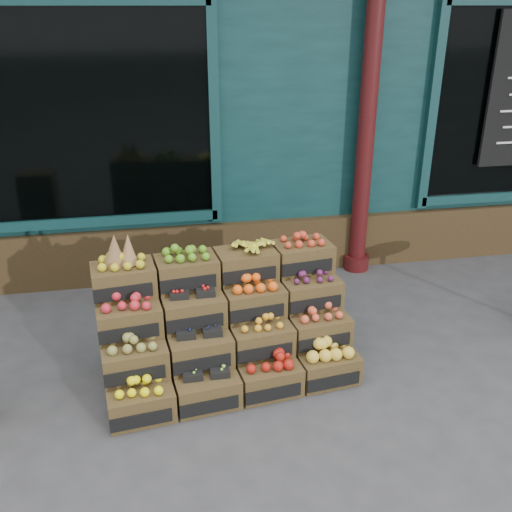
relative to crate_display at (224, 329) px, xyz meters
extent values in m
plane|color=#3B3B3D|center=(0.52, -0.39, -0.37)|extent=(60.00, 60.00, 0.00)
cube|color=#0E3132|center=(0.52, 4.81, 2.03)|extent=(12.00, 6.00, 4.80)
cube|color=#0E3132|center=(0.52, 1.86, 1.13)|extent=(12.00, 0.12, 3.00)
cube|color=#382916|center=(0.52, 1.79, -0.07)|extent=(12.00, 0.18, 0.60)
cube|color=black|center=(-1.08, 1.79, 1.38)|extent=(2.40, 0.06, 2.00)
cylinder|color=#3D0E0F|center=(1.72, 1.66, 1.23)|extent=(0.18, 0.18, 3.20)
cube|color=#4A391D|center=(-0.67, -0.48, -0.26)|extent=(0.50, 0.38, 0.23)
cube|color=black|center=(-0.65, -0.65, -0.28)|extent=(0.43, 0.07, 0.11)
cube|color=#FFF00B|center=(-0.67, -0.48, -0.10)|extent=(0.40, 0.29, 0.08)
cube|color=#4A391D|center=(-0.19, -0.42, -0.26)|extent=(0.50, 0.38, 0.23)
cube|color=black|center=(-0.17, -0.59, -0.28)|extent=(0.43, 0.07, 0.11)
cube|color=#7FC640|center=(-0.19, -0.42, -0.13)|extent=(0.40, 0.29, 0.03)
cube|color=#4A391D|center=(0.29, -0.36, -0.26)|extent=(0.50, 0.38, 0.23)
cube|color=black|center=(0.31, -0.53, -0.28)|extent=(0.43, 0.07, 0.11)
cube|color=#A4180F|center=(0.29, -0.36, -0.10)|extent=(0.40, 0.29, 0.09)
cube|color=#4A391D|center=(0.78, -0.30, -0.26)|extent=(0.50, 0.38, 0.23)
cube|color=black|center=(0.80, -0.47, -0.28)|extent=(0.43, 0.07, 0.11)
cube|color=gold|center=(0.78, -0.30, -0.09)|extent=(0.40, 0.29, 0.11)
cube|color=#4A391D|center=(-0.70, -0.28, -0.02)|extent=(0.50, 0.38, 0.23)
cube|color=black|center=(-0.68, -0.45, -0.05)|extent=(0.43, 0.07, 0.11)
cube|color=olive|center=(-0.70, -0.28, 0.13)|extent=(0.40, 0.29, 0.08)
cube|color=#4A391D|center=(-0.21, -0.22, -0.02)|extent=(0.50, 0.38, 0.23)
cube|color=black|center=(-0.19, -0.39, -0.05)|extent=(0.43, 0.07, 0.11)
cube|color=black|center=(-0.21, -0.22, 0.11)|extent=(0.40, 0.29, 0.03)
cube|color=#4A391D|center=(0.27, -0.16, -0.02)|extent=(0.50, 0.38, 0.23)
cube|color=black|center=(0.29, -0.33, -0.05)|extent=(0.43, 0.07, 0.11)
cube|color=orange|center=(0.27, -0.16, 0.13)|extent=(0.40, 0.29, 0.06)
cube|color=#4A391D|center=(0.75, -0.10, -0.02)|extent=(0.50, 0.38, 0.23)
cube|color=black|center=(0.77, -0.27, -0.05)|extent=(0.43, 0.07, 0.11)
cube|color=#D54F30|center=(0.75, -0.10, 0.13)|extent=(0.40, 0.29, 0.08)
cube|color=#4A391D|center=(-0.72, -0.08, 0.21)|extent=(0.50, 0.38, 0.23)
cube|color=black|center=(-0.70, -0.26, 0.19)|extent=(0.43, 0.07, 0.11)
cube|color=red|center=(-0.72, -0.08, 0.37)|extent=(0.40, 0.29, 0.08)
cube|color=#4A391D|center=(-0.24, -0.02, 0.21)|extent=(0.50, 0.38, 0.23)
cube|color=black|center=(-0.22, -0.20, 0.19)|extent=(0.43, 0.07, 0.11)
cube|color=#A91514|center=(-0.24, -0.02, 0.34)|extent=(0.40, 0.29, 0.03)
cube|color=#4A391D|center=(0.24, 0.04, 0.21)|extent=(0.50, 0.38, 0.23)
cube|color=black|center=(0.27, -0.14, 0.19)|extent=(0.43, 0.07, 0.11)
cube|color=#F25711|center=(0.24, 0.04, 0.37)|extent=(0.40, 0.29, 0.08)
cube|color=#4A391D|center=(0.73, 0.10, 0.21)|extent=(0.50, 0.38, 0.23)
cube|color=black|center=(0.75, -0.08, 0.19)|extent=(0.43, 0.07, 0.11)
cube|color=#511941|center=(0.73, 0.10, 0.36)|extent=(0.40, 0.29, 0.06)
cube|color=#4A391D|center=(-0.75, 0.11, 0.45)|extent=(0.50, 0.38, 0.23)
cube|color=black|center=(-0.72, -0.06, 0.42)|extent=(0.43, 0.07, 0.11)
cube|color=gold|center=(-0.75, 0.11, 0.60)|extent=(0.40, 0.29, 0.08)
cube|color=#4A391D|center=(-0.26, 0.17, 0.45)|extent=(0.50, 0.38, 0.23)
cube|color=black|center=(-0.24, 0.00, 0.42)|extent=(0.43, 0.07, 0.11)
cube|color=#57931B|center=(-0.26, 0.17, 0.60)|extent=(0.40, 0.29, 0.08)
cube|color=#4A391D|center=(0.22, 0.23, 0.45)|extent=(0.50, 0.38, 0.23)
cube|color=black|center=(0.24, 0.06, 0.42)|extent=(0.43, 0.07, 0.11)
cube|color=yellow|center=(0.22, 0.23, 0.60)|extent=(0.40, 0.29, 0.07)
cube|color=#4A391D|center=(0.70, 0.29, 0.45)|extent=(0.50, 0.38, 0.23)
cube|color=black|center=(0.72, 0.12, 0.42)|extent=(0.43, 0.07, 0.11)
cube|color=red|center=(0.70, 0.29, 0.60)|extent=(0.40, 0.29, 0.07)
cube|color=#382916|center=(0.03, -0.19, -0.26)|extent=(1.95, 0.56, 0.23)
cube|color=#382916|center=(0.00, 0.01, -0.14)|extent=(1.95, 0.56, 0.47)
cube|color=#382916|center=(-0.02, 0.20, -0.02)|extent=(1.95, 0.56, 0.70)
cone|color=olive|center=(-0.79, 0.11, 0.70)|extent=(0.16, 0.16, 0.27)
cone|color=olive|center=(-0.69, 0.15, 0.68)|extent=(0.14, 0.14, 0.23)
imported|color=#175228|center=(-1.01, 2.54, 0.56)|extent=(0.69, 0.47, 1.87)
camera|label=1|loc=(-0.46, -3.90, 2.37)|focal=40.00mm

